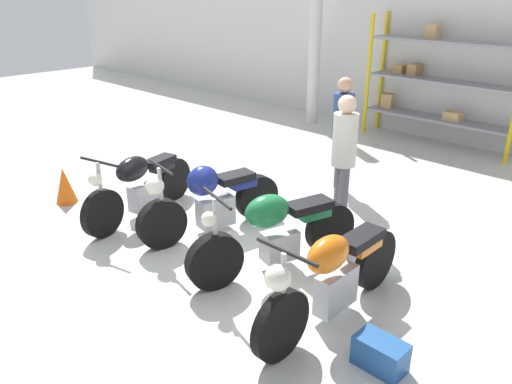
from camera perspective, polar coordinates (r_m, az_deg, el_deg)
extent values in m
plane|color=silver|center=(6.19, -2.61, -7.01)|extent=(30.00, 30.00, 0.00)
cube|color=silver|center=(10.87, 23.48, 14.23)|extent=(30.00, 0.08, 3.60)
cylinder|color=yellow|center=(11.22, 12.71, 12.90)|extent=(0.08, 0.08, 2.52)
cylinder|color=yellow|center=(11.68, 14.20, 13.14)|extent=(0.08, 0.08, 2.52)
cube|color=gray|center=(10.90, 19.96, 7.88)|extent=(3.04, 0.55, 0.05)
cube|color=gray|center=(10.75, 20.51, 11.77)|extent=(3.04, 0.55, 0.05)
cube|color=gray|center=(10.65, 21.08, 15.74)|extent=(3.04, 0.55, 0.05)
cube|color=tan|center=(10.87, 19.50, 16.91)|extent=(0.25, 0.22, 0.27)
cube|color=#A87F51|center=(11.11, 17.68, 13.19)|extent=(0.21, 0.31, 0.23)
cube|color=tan|center=(10.74, 21.59, 8.07)|extent=(0.35, 0.25, 0.17)
cube|color=tan|center=(11.30, 16.05, 13.36)|extent=(0.24, 0.24, 0.18)
cube|color=tan|center=(11.38, 14.84, 10.02)|extent=(0.26, 0.24, 0.32)
cylinder|color=silver|center=(11.82, 6.75, 16.41)|extent=(0.28, 0.28, 3.60)
cylinder|color=black|center=(6.75, -17.12, -2.35)|extent=(0.26, 0.65, 0.64)
cylinder|color=black|center=(7.69, -9.33, 1.49)|extent=(0.26, 0.65, 0.64)
cube|color=#ADADB2|center=(7.25, -12.68, -0.41)|extent=(0.31, 0.49, 0.38)
ellipsoid|color=black|center=(6.97, -13.94, 2.56)|extent=(0.41, 0.61, 0.33)
cube|color=black|center=(7.36, -10.97, 3.48)|extent=(0.34, 0.54, 0.10)
cube|color=black|center=(7.42, -10.70, 2.92)|extent=(0.28, 0.39, 0.12)
cylinder|color=#ADADB2|center=(6.63, -17.33, 0.41)|extent=(0.06, 0.06, 0.69)
sphere|color=silver|center=(6.54, -17.93, 1.38)|extent=(0.18, 0.18, 0.18)
cylinder|color=black|center=(6.53, -17.49, 3.30)|extent=(0.64, 0.19, 0.04)
cylinder|color=black|center=(6.29, -10.72, -3.60)|extent=(0.26, 0.66, 0.64)
cylinder|color=black|center=(6.94, 0.11, -0.62)|extent=(0.26, 0.66, 0.64)
cube|color=#ADADB2|center=(6.62, -4.65, -2.19)|extent=(0.34, 0.51, 0.39)
ellipsoid|color=navy|center=(6.36, -6.10, 1.28)|extent=(0.40, 0.48, 0.39)
cube|color=black|center=(6.61, -2.42, 1.69)|extent=(0.36, 0.55, 0.10)
cube|color=navy|center=(6.70, -1.66, 1.16)|extent=(0.30, 0.39, 0.12)
cylinder|color=#ADADB2|center=(6.15, -10.79, -0.49)|extent=(0.06, 0.06, 0.73)
sphere|color=silver|center=(6.07, -11.49, 0.66)|extent=(0.22, 0.22, 0.22)
cylinder|color=black|center=(6.03, -10.79, 2.78)|extent=(0.62, 0.15, 0.04)
cylinder|color=black|center=(5.40, -4.74, -7.90)|extent=(0.31, 0.66, 0.65)
cylinder|color=black|center=(6.13, 8.45, -4.14)|extent=(0.31, 0.66, 0.65)
cube|color=#ADADB2|center=(5.77, 2.71, -6.10)|extent=(0.35, 0.46, 0.34)
ellipsoid|color=#196B38|center=(5.47, 1.30, -2.23)|extent=(0.46, 0.61, 0.38)
cube|color=black|center=(5.78, 6.09, -1.54)|extent=(0.40, 0.60, 0.10)
cube|color=#196B38|center=(5.85, 6.51, -2.23)|extent=(0.32, 0.43, 0.12)
cylinder|color=#ADADB2|center=(5.24, -4.67, -4.42)|extent=(0.06, 0.06, 0.73)
sphere|color=silver|center=(5.14, -5.43, -3.11)|extent=(0.16, 0.16, 0.16)
cylinder|color=black|center=(5.09, -4.50, -0.70)|extent=(0.61, 0.20, 0.04)
cylinder|color=black|center=(4.47, 2.84, -14.99)|extent=(0.11, 0.67, 0.67)
cylinder|color=black|center=(5.55, 13.49, -7.50)|extent=(0.11, 0.67, 0.67)
cube|color=#ADADB2|center=(5.03, 9.12, -10.97)|extent=(0.19, 0.50, 0.42)
ellipsoid|color=orange|center=(4.67, 8.27, -7.04)|extent=(0.30, 0.53, 0.34)
cube|color=black|center=(5.11, 11.93, -5.20)|extent=(0.25, 0.55, 0.10)
cube|color=orange|center=(5.20, 12.24, -5.83)|extent=(0.21, 0.39, 0.12)
cylinder|color=#ADADB2|center=(4.28, 3.11, -11.12)|extent=(0.05, 0.05, 0.71)
sphere|color=silver|center=(4.15, 2.52, -9.78)|extent=(0.23, 0.23, 0.23)
cylinder|color=black|center=(4.11, 3.49, -6.85)|extent=(0.65, 0.04, 0.04)
cylinder|color=#38332D|center=(8.10, 9.48, 3.43)|extent=(0.13, 0.13, 0.87)
cylinder|color=#38332D|center=(7.94, 9.64, 3.00)|extent=(0.13, 0.13, 0.87)
cylinder|color=navy|center=(7.80, 9.93, 8.60)|extent=(0.45, 0.45, 0.69)
sphere|color=tan|center=(7.70, 10.16, 11.93)|extent=(0.23, 0.23, 0.23)
cylinder|color=#595960|center=(6.88, 9.43, -0.10)|extent=(0.13, 0.13, 0.87)
cylinder|color=#595960|center=(6.73, 9.91, -0.69)|extent=(0.13, 0.13, 0.87)
cylinder|color=beige|center=(6.54, 10.11, 5.89)|extent=(0.45, 0.45, 0.69)
sphere|color=beige|center=(6.43, 10.40, 9.84)|extent=(0.24, 0.24, 0.24)
cube|color=#1E4C8C|center=(4.61, 14.02, -17.52)|extent=(0.44, 0.26, 0.28)
cone|color=orange|center=(8.01, -21.02, 0.72)|extent=(0.32, 0.32, 0.55)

